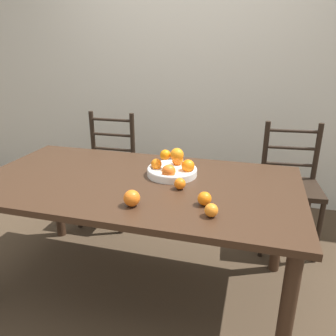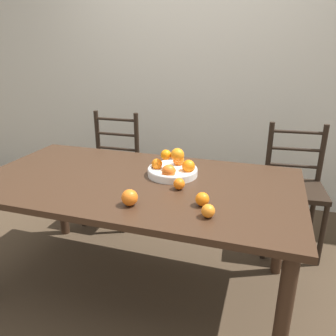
% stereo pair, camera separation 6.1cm
% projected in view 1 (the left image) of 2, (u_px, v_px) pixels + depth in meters
% --- Properties ---
extents(ground_plane, '(12.00, 12.00, 0.00)m').
position_uv_depth(ground_plane, '(140.00, 285.00, 2.16)').
color(ground_plane, '#423323').
extents(wall_back, '(8.00, 0.06, 2.60)m').
position_uv_depth(wall_back, '(192.00, 67.00, 3.09)').
color(wall_back, beige).
rests_on(wall_back, ground_plane).
extents(dining_table, '(1.86, 0.99, 0.75)m').
position_uv_depth(dining_table, '(137.00, 194.00, 1.93)').
color(dining_table, '#382316').
rests_on(dining_table, ground_plane).
extents(fruit_bowl, '(0.30, 0.30, 0.17)m').
position_uv_depth(fruit_bowl, '(173.00, 168.00, 1.96)').
color(fruit_bowl, white).
rests_on(fruit_bowl, dining_table).
extents(orange_loose_0, '(0.06, 0.06, 0.06)m').
position_uv_depth(orange_loose_0, '(180.00, 184.00, 1.77)').
color(orange_loose_0, orange).
rests_on(orange_loose_0, dining_table).
extents(orange_loose_1, '(0.08, 0.08, 0.08)m').
position_uv_depth(orange_loose_1, '(132.00, 198.00, 1.58)').
color(orange_loose_1, orange).
rests_on(orange_loose_1, dining_table).
extents(orange_loose_2, '(0.07, 0.07, 0.07)m').
position_uv_depth(orange_loose_2, '(204.00, 199.00, 1.59)').
color(orange_loose_2, orange).
rests_on(orange_loose_2, dining_table).
extents(orange_loose_3, '(0.06, 0.06, 0.06)m').
position_uv_depth(orange_loose_3, '(211.00, 210.00, 1.49)').
color(orange_loose_3, orange).
rests_on(orange_loose_3, dining_table).
extents(chair_left, '(0.43, 0.41, 0.95)m').
position_uv_depth(chair_left, '(108.00, 169.00, 2.85)').
color(chair_left, black).
rests_on(chair_left, ground_plane).
extents(chair_right, '(0.46, 0.44, 0.95)m').
position_uv_depth(chair_right, '(290.00, 188.00, 2.47)').
color(chair_right, black).
rests_on(chair_right, ground_plane).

